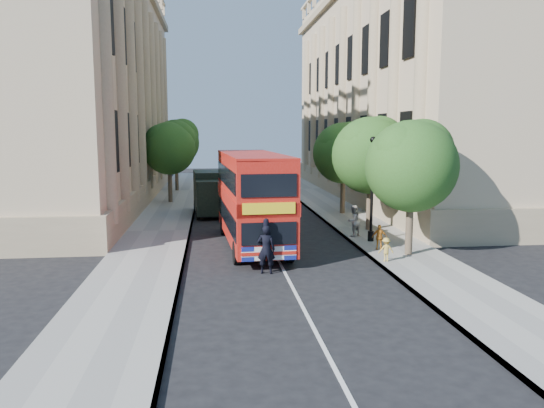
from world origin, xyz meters
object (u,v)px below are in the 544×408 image
object	(u,v)px
box_van	(211,194)
lamp_post	(372,193)
double_decker_bus	(252,197)
police_constable	(266,249)
woman_pedestrian	(354,221)

from	to	relation	value
box_van	lamp_post	bearing A→B (deg)	-55.23
double_decker_bus	police_constable	xyz separation A→B (m)	(0.15, -4.95, -1.47)
box_van	woman_pedestrian	bearing A→B (deg)	-53.43
lamp_post	double_decker_bus	size ratio (longest dim) A/B	0.53
police_constable	lamp_post	bearing A→B (deg)	-128.45
box_van	police_constable	size ratio (longest dim) A/B	2.68
police_constable	woman_pedestrian	size ratio (longest dim) A/B	1.19
lamp_post	box_van	world-z (taller)	lamp_post
lamp_post	double_decker_bus	bearing A→B (deg)	-179.52
box_van	police_constable	bearing A→B (deg)	-86.00
box_van	police_constable	distance (m)	14.88
police_constable	woman_pedestrian	distance (m)	8.12
lamp_post	police_constable	distance (m)	7.77
lamp_post	box_van	distance (m)	12.57
lamp_post	box_van	xyz separation A→B (m)	(-7.89, 9.72, -1.10)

